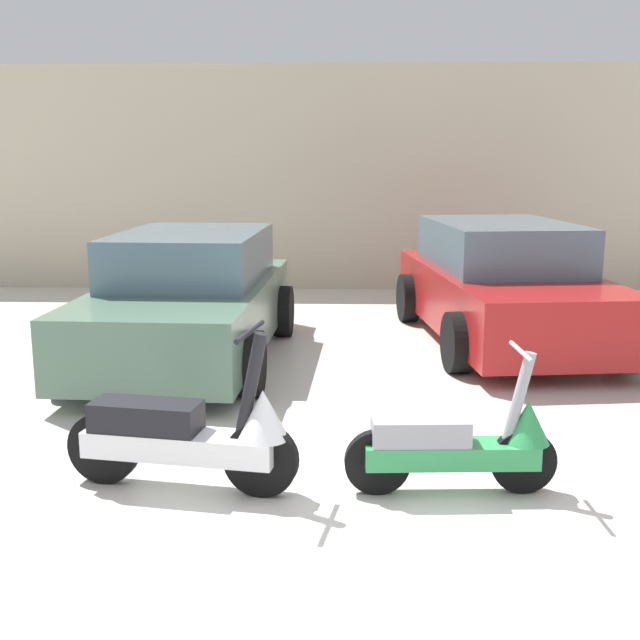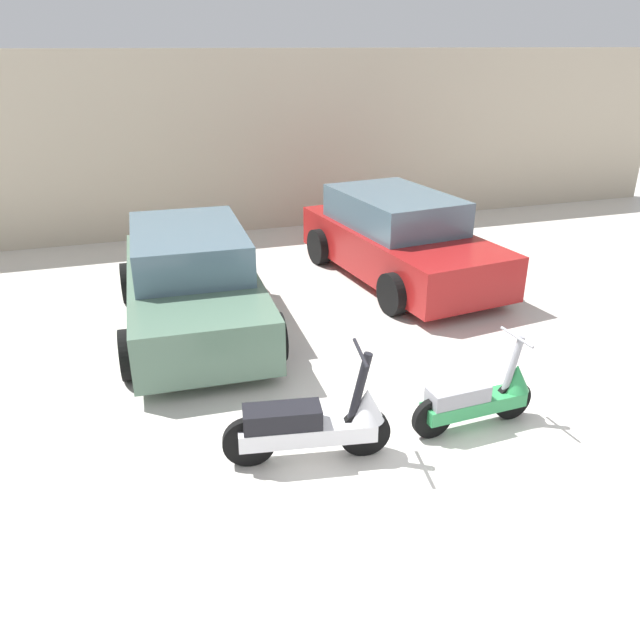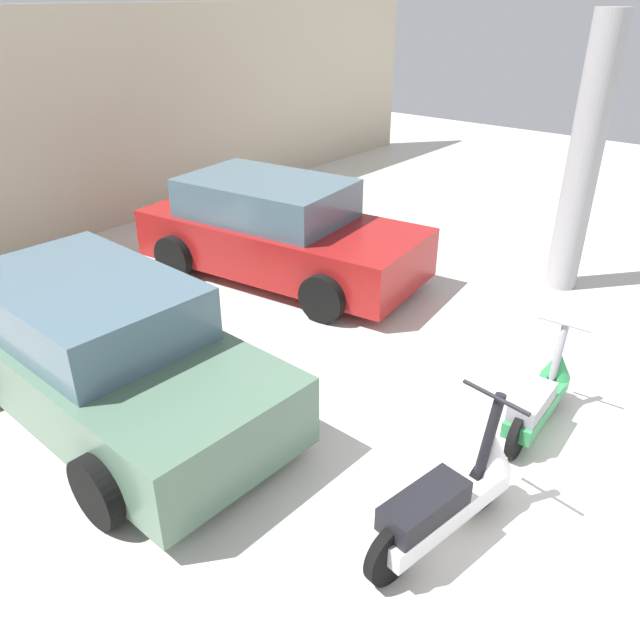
# 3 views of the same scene
# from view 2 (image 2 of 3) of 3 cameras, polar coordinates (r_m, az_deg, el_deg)

# --- Properties ---
(ground_plane) EXTENTS (28.00, 28.00, 0.00)m
(ground_plane) POSITION_cam_2_polar(r_m,az_deg,el_deg) (6.04, 13.67, -13.23)
(ground_plane) COLOR silver
(wall_back) EXTENTS (19.60, 0.12, 3.51)m
(wall_back) POSITION_cam_2_polar(r_m,az_deg,el_deg) (13.06, -5.91, 15.78)
(wall_back) COLOR beige
(wall_back) RESTS_ON ground_plane
(scooter_front_left) EXTENTS (1.56, 0.61, 1.10)m
(scooter_front_left) POSITION_cam_2_polar(r_m,az_deg,el_deg) (5.81, -0.48, -9.41)
(scooter_front_left) COLOR black
(scooter_front_left) RESTS_ON ground_plane
(scooter_front_right) EXTENTS (1.37, 0.49, 0.96)m
(scooter_front_right) POSITION_cam_2_polar(r_m,az_deg,el_deg) (6.51, 14.37, -6.81)
(scooter_front_right) COLOR black
(scooter_front_right) RESTS_ON ground_plane
(car_rear_left) EXTENTS (2.04, 4.02, 1.35)m
(car_rear_left) POSITION_cam_2_polar(r_m,az_deg,el_deg) (8.59, -11.63, 3.41)
(car_rear_left) COLOR #51705B
(car_rear_left) RESTS_ON ground_plane
(car_rear_center) EXTENTS (2.33, 4.23, 1.38)m
(car_rear_center) POSITION_cam_2_polar(r_m,az_deg,el_deg) (10.37, 7.18, 7.37)
(car_rear_center) COLOR maroon
(car_rear_center) RESTS_ON ground_plane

